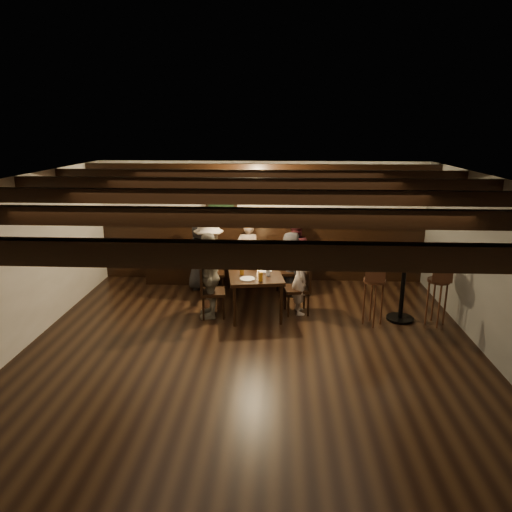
# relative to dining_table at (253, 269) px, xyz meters

# --- Properties ---
(room) EXTENTS (7.00, 7.00, 7.00)m
(room) POSITION_rel_dining_table_xyz_m (-0.19, 0.18, 0.42)
(room) COLOR black
(room) RESTS_ON ground
(dining_table) EXTENTS (1.13, 2.00, 0.71)m
(dining_table) POSITION_rel_dining_table_xyz_m (0.00, 0.00, 0.00)
(dining_table) COLOR black
(dining_table) RESTS_ON floor
(chair_left_near) EXTENTS (0.51, 0.51, 0.97)m
(chair_left_near) POSITION_rel_dining_table_xyz_m (-0.78, 0.33, -0.36)
(chair_left_near) COLOR black
(chair_left_near) RESTS_ON floor
(chair_left_far) EXTENTS (0.46, 0.46, 0.88)m
(chair_left_far) POSITION_rel_dining_table_xyz_m (-0.64, -0.55, -0.38)
(chair_left_far) COLOR black
(chair_left_far) RESTS_ON floor
(chair_right_near) EXTENTS (0.49, 0.49, 0.93)m
(chair_right_near) POSITION_rel_dining_table_xyz_m (0.64, 0.55, -0.37)
(chair_right_near) COLOR black
(chair_right_near) RESTS_ON floor
(chair_right_far) EXTENTS (0.47, 0.47, 0.90)m
(chair_right_far) POSITION_rel_dining_table_xyz_m (0.78, -0.33, -0.38)
(chair_right_far) COLOR black
(chair_right_far) RESTS_ON floor
(person_bench_left) EXTENTS (0.74, 0.54, 1.39)m
(person_bench_left) POSITION_rel_dining_table_xyz_m (-1.03, 0.75, 0.04)
(person_bench_left) COLOR #282729
(person_bench_left) RESTS_ON floor
(person_bench_centre) EXTENTS (0.52, 0.38, 1.30)m
(person_bench_centre) POSITION_rel_dining_table_xyz_m (-0.16, 1.04, -0.00)
(person_bench_centre) COLOR gray
(person_bench_centre) RESTS_ON floor
(person_bench_right) EXTENTS (0.72, 0.60, 1.33)m
(person_bench_right) POSITION_rel_dining_table_xyz_m (0.75, 1.03, 0.01)
(person_bench_right) COLOR #521C23
(person_bench_right) RESTS_ON floor
(person_left_near) EXTENTS (0.67, 1.00, 1.43)m
(person_left_near) POSITION_rel_dining_table_xyz_m (-0.81, 0.33, 0.06)
(person_left_near) COLOR #A59B8C
(person_left_near) RESTS_ON floor
(person_left_far) EXTENTS (0.47, 0.88, 1.43)m
(person_left_far) POSITION_rel_dining_table_xyz_m (-0.67, -0.56, 0.06)
(person_left_far) COLOR gray
(person_left_far) RESTS_ON floor
(person_right_near) EXTENTS (0.46, 0.63, 1.19)m
(person_right_near) POSITION_rel_dining_table_xyz_m (0.67, 0.56, -0.06)
(person_right_near) COLOR #242326
(person_right_near) RESTS_ON floor
(person_right_far) EXTENTS (0.36, 0.49, 1.23)m
(person_right_far) POSITION_rel_dining_table_xyz_m (0.81, -0.33, -0.04)
(person_right_far) COLOR #B7A69B
(person_right_far) RESTS_ON floor
(pint_a) EXTENTS (0.07, 0.07, 0.14)m
(pint_a) POSITION_rel_dining_table_xyz_m (-0.38, 0.65, 0.13)
(pint_a) COLOR #BF7219
(pint_a) RESTS_ON dining_table
(pint_b) EXTENTS (0.07, 0.07, 0.14)m
(pint_b) POSITION_rel_dining_table_xyz_m (0.15, 0.68, 0.13)
(pint_b) COLOR #BF7219
(pint_b) RESTS_ON dining_table
(pint_c) EXTENTS (0.07, 0.07, 0.14)m
(pint_c) POSITION_rel_dining_table_xyz_m (-0.31, 0.05, 0.13)
(pint_c) COLOR #BF7219
(pint_c) RESTS_ON dining_table
(pint_d) EXTENTS (0.07, 0.07, 0.14)m
(pint_d) POSITION_rel_dining_table_xyz_m (0.27, 0.24, 0.13)
(pint_d) COLOR silver
(pint_d) RESTS_ON dining_table
(pint_e) EXTENTS (0.07, 0.07, 0.14)m
(pint_e) POSITION_rel_dining_table_xyz_m (-0.15, -0.48, 0.13)
(pint_e) COLOR #BF7219
(pint_e) RESTS_ON dining_table
(pint_f) EXTENTS (0.07, 0.07, 0.14)m
(pint_f) POSITION_rel_dining_table_xyz_m (0.28, -0.51, 0.13)
(pint_f) COLOR silver
(pint_f) RESTS_ON dining_table
(pint_g) EXTENTS (0.07, 0.07, 0.14)m
(pint_g) POSITION_rel_dining_table_xyz_m (0.17, -0.78, 0.13)
(pint_g) COLOR #BF7219
(pint_g) RESTS_ON dining_table
(plate_near) EXTENTS (0.24, 0.24, 0.01)m
(plate_near) POSITION_rel_dining_table_xyz_m (-0.04, -0.71, 0.07)
(plate_near) COLOR white
(plate_near) RESTS_ON dining_table
(plate_far) EXTENTS (0.24, 0.24, 0.01)m
(plate_far) POSITION_rel_dining_table_xyz_m (0.22, -0.27, 0.07)
(plate_far) COLOR white
(plate_far) RESTS_ON dining_table
(condiment_caddy) EXTENTS (0.15, 0.10, 0.12)m
(condiment_caddy) POSITION_rel_dining_table_xyz_m (0.01, -0.05, 0.12)
(condiment_caddy) COLOR black
(condiment_caddy) RESTS_ON dining_table
(candle) EXTENTS (0.05, 0.05, 0.05)m
(candle) POSITION_rel_dining_table_xyz_m (0.07, 0.31, 0.08)
(candle) COLOR beige
(candle) RESTS_ON dining_table
(high_top_table) EXTENTS (0.60, 0.60, 1.06)m
(high_top_table) POSITION_rel_dining_table_xyz_m (2.45, -0.54, 0.04)
(high_top_table) COLOR black
(high_top_table) RESTS_ON floor
(bar_stool_left) EXTENTS (0.35, 0.37, 1.08)m
(bar_stool_left) POSITION_rel_dining_table_xyz_m (1.95, -0.75, -0.25)
(bar_stool_left) COLOR #3C2113
(bar_stool_left) RESTS_ON floor
(bar_stool_right) EXTENTS (0.34, 0.35, 1.08)m
(bar_stool_right) POSITION_rel_dining_table_xyz_m (2.95, -0.70, -0.25)
(bar_stool_right) COLOR #3C2113
(bar_stool_right) RESTS_ON floor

